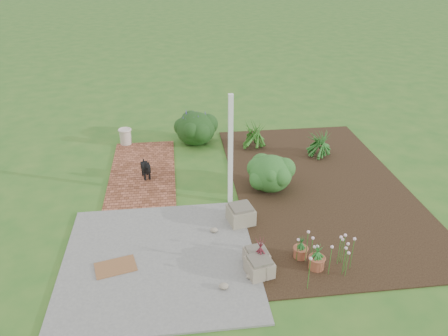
{
  "coord_description": "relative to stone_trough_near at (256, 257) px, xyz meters",
  "views": [
    {
      "loc": [
        -0.84,
        -8.12,
        5.21
      ],
      "look_at": [
        0.2,
        0.4,
        0.7
      ],
      "focal_mm": 35.0,
      "sensor_mm": 36.0,
      "label": 1
    }
  ],
  "objects": [
    {
      "name": "stone_trough_near",
      "position": [
        0.0,
        0.0,
        0.0
      ],
      "size": [
        0.46,
        0.46,
        0.27
      ],
      "primitive_type": "cube",
      "rotation": [
        0.0,
        0.0,
        0.17
      ],
      "color": "#716853",
      "rests_on": "concrete_patio"
    },
    {
      "name": "stone_trough_mid",
      "position": [
        0.0,
        -0.28,
        0.01
      ],
      "size": [
        0.51,
        0.51,
        0.28
      ],
      "primitive_type": "cube",
      "rotation": [
        0.0,
        0.0,
        0.23
      ],
      "color": "gray",
      "rests_on": "concrete_patio"
    },
    {
      "name": "brick_path",
      "position": [
        -2.18,
        3.84,
        -0.15
      ],
      "size": [
        1.6,
        3.5,
        0.04
      ],
      "primitive_type": "cube",
      "color": "brown",
      "rests_on": "ground"
    },
    {
      "name": "garden_bed",
      "position": [
        2.02,
        2.59,
        -0.16
      ],
      "size": [
        4.0,
        7.0,
        0.03
      ],
      "primitive_type": "cube",
      "color": "black",
      "rests_on": "ground"
    },
    {
      "name": "veranda_post",
      "position": [
        -0.18,
        2.19,
        1.08
      ],
      "size": [
        0.1,
        0.1,
        2.5
      ],
      "primitive_type": "cube",
      "color": "white",
      "rests_on": "ground"
    },
    {
      "name": "coir_doormat",
      "position": [
        -2.5,
        0.2,
        -0.12
      ],
      "size": [
        0.8,
        0.61,
        0.02
      ],
      "primitive_type": "cube",
      "rotation": [
        0.0,
        0.0,
        0.24
      ],
      "color": "brown",
      "rests_on": "concrete_patio"
    },
    {
      "name": "agapanthus_clump_front",
      "position": [
        0.86,
        4.95,
        0.3
      ],
      "size": [
        1.32,
        1.32,
        0.89
      ],
      "primitive_type": null,
      "rotation": [
        0.0,
        0.0,
        0.41
      ],
      "color": "#124216",
      "rests_on": "garden_bed"
    },
    {
      "name": "purple_flowering_bush",
      "position": [
        -0.73,
        5.45,
        0.3
      ],
      "size": [
        1.42,
        1.42,
        0.94
      ],
      "primitive_type": "ellipsoid",
      "rotation": [
        0.0,
        0.0,
        -0.35
      ],
      "color": "black",
      "rests_on": "ground"
    },
    {
      "name": "cream_ceramic_urn",
      "position": [
        -2.72,
        5.57,
        0.08
      ],
      "size": [
        0.41,
        0.41,
        0.43
      ],
      "primitive_type": "cylinder",
      "rotation": [
        0.0,
        0.0,
        0.31
      ],
      "color": "beige",
      "rests_on": "brick_path"
    },
    {
      "name": "black_dog",
      "position": [
        -2.06,
        3.44,
        0.15
      ],
      "size": [
        0.26,
        0.55,
        0.48
      ],
      "rotation": [
        0.0,
        0.0,
        0.26
      ],
      "color": "black",
      "rests_on": "brick_path"
    },
    {
      "name": "agapanthus_clump_back",
      "position": [
        2.48,
        4.19,
        0.27
      ],
      "size": [
        1.2,
        1.2,
        0.83
      ],
      "primitive_type": null,
      "rotation": [
        0.0,
        0.0,
        -0.38
      ],
      "color": "#0E3B10",
      "rests_on": "garden_bed"
    },
    {
      "name": "terracotta_pot_bronze",
      "position": [
        0.04,
        -0.11,
        -0.01
      ],
      "size": [
        0.33,
        0.33,
        0.27
      ],
      "primitive_type": "cylinder",
      "rotation": [
        0.0,
        0.0,
        0.01
      ],
      "color": "#AB663A",
      "rests_on": "garden_bed"
    },
    {
      "name": "pink_flower_patch",
      "position": [
        1.18,
        -0.35,
        0.18
      ],
      "size": [
        1.32,
        1.32,
        0.65
      ],
      "primitive_type": null,
      "rotation": [
        0.0,
        0.0,
        0.38
      ],
      "color": "#113D0F",
      "rests_on": "garden_bed"
    },
    {
      "name": "concrete_patio",
      "position": [
        -1.73,
        0.34,
        -0.15
      ],
      "size": [
        3.5,
        3.5,
        0.04
      ],
      "primitive_type": "cube",
      "color": "slate",
      "rests_on": "ground"
    },
    {
      "name": "terracotta_pot_small_right",
      "position": [
        1.04,
        -0.24,
        -0.03
      ],
      "size": [
        0.3,
        0.3,
        0.23
      ],
      "primitive_type": "cylinder",
      "rotation": [
        0.0,
        0.0,
        -0.08
      ],
      "color": "#964E33",
      "rests_on": "garden_bed"
    },
    {
      "name": "evergreen_shrub",
      "position": [
        0.81,
        2.6,
        0.28
      ],
      "size": [
        1.21,
        1.21,
        0.84
      ],
      "primitive_type": "ellipsoid",
      "rotation": [
        0.0,
        0.0,
        0.25
      ],
      "color": "#0B3D14",
      "rests_on": "garden_bed"
    },
    {
      "name": "terracotta_pot_small_left",
      "position": [
        0.84,
        0.09,
        -0.04
      ],
      "size": [
        0.26,
        0.26,
        0.21
      ],
      "primitive_type": "cylinder",
      "rotation": [
        0.0,
        0.0,
        -0.04
      ],
      "color": "#964D33",
      "rests_on": "garden_bed"
    },
    {
      "name": "ground",
      "position": [
        -0.48,
        2.09,
        -0.17
      ],
      "size": [
        80.0,
        80.0,
        0.0
      ],
      "primitive_type": "plane",
      "color": "#2A601E",
      "rests_on": "ground"
    },
    {
      "name": "stone_trough_far",
      "position": [
        -0.07,
        1.33,
        0.03
      ],
      "size": [
        0.58,
        0.58,
        0.33
      ],
      "primitive_type": "cube",
      "rotation": [
        0.0,
        0.0,
        0.2
      ],
      "color": "#767257",
      "rests_on": "concrete_patio"
    }
  ]
}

